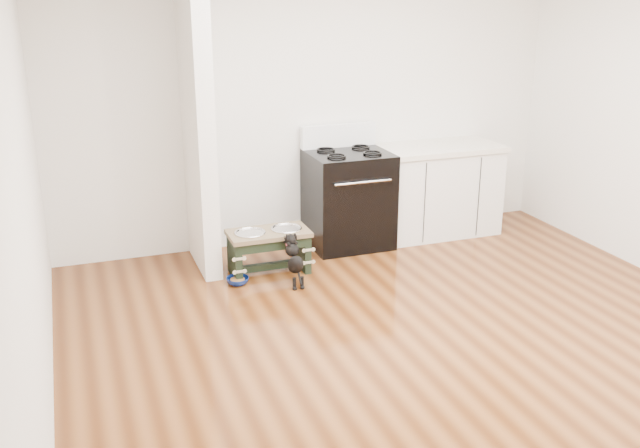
{
  "coord_description": "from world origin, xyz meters",
  "views": [
    {
      "loc": [
        -2.26,
        -3.93,
        2.45
      ],
      "look_at": [
        -0.34,
        1.35,
        0.53
      ],
      "focal_mm": 40.0,
      "sensor_mm": 36.0,
      "label": 1
    }
  ],
  "objects": [
    {
      "name": "room_shell",
      "position": [
        0.0,
        0.0,
        1.62
      ],
      "size": [
        5.0,
        5.0,
        5.0
      ],
      "color": "silver",
      "rests_on": "ground"
    },
    {
      "name": "oven_range",
      "position": [
        0.25,
        2.16,
        0.48
      ],
      "size": [
        0.76,
        0.69,
        1.14
      ],
      "color": "black",
      "rests_on": "ground"
    },
    {
      "name": "ground",
      "position": [
        0.0,
        0.0,
        0.0
      ],
      "size": [
        5.0,
        5.0,
        0.0
      ],
      "primitive_type": "plane",
      "color": "#49230D",
      "rests_on": "ground"
    },
    {
      "name": "floor_bowl",
      "position": [
        -1.0,
        1.57,
        0.03
      ],
      "size": [
        0.25,
        0.25,
        0.06
      ],
      "rotation": [
        0.0,
        0.0,
        -0.39
      ],
      "color": "navy",
      "rests_on": "ground"
    },
    {
      "name": "partition_wall",
      "position": [
        -1.18,
        2.1,
        1.35
      ],
      "size": [
        0.15,
        0.8,
        2.7
      ],
      "primitive_type": "cube",
      "color": "silver",
      "rests_on": "ground"
    },
    {
      "name": "puppy",
      "position": [
        -0.55,
        1.4,
        0.24
      ],
      "size": [
        0.12,
        0.36,
        0.43
      ],
      "color": "black",
      "rests_on": "ground"
    },
    {
      "name": "cabinet_run",
      "position": [
        1.23,
        2.18,
        0.45
      ],
      "size": [
        1.24,
        0.64,
        0.91
      ],
      "color": "silver",
      "rests_on": "ground"
    },
    {
      "name": "dog_feeder",
      "position": [
        -0.68,
        1.72,
        0.28
      ],
      "size": [
        0.71,
        0.38,
        0.4
      ],
      "color": "black",
      "rests_on": "ground"
    }
  ]
}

